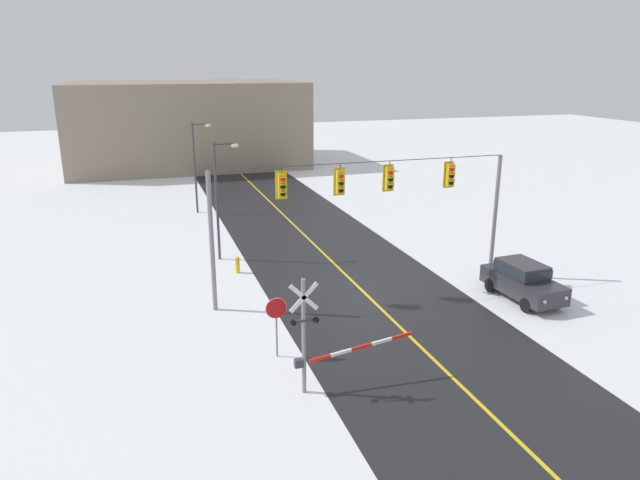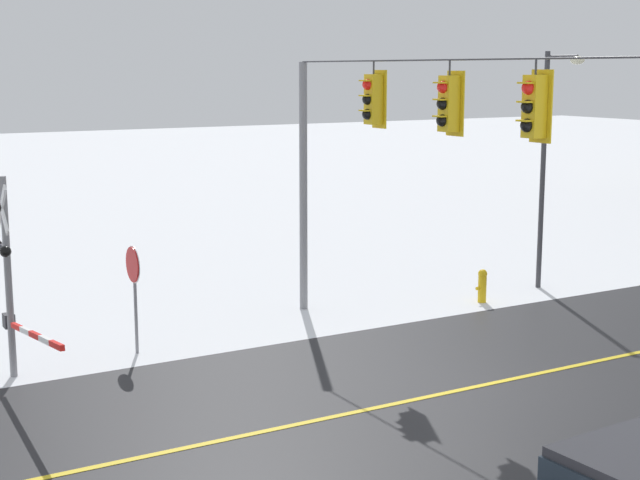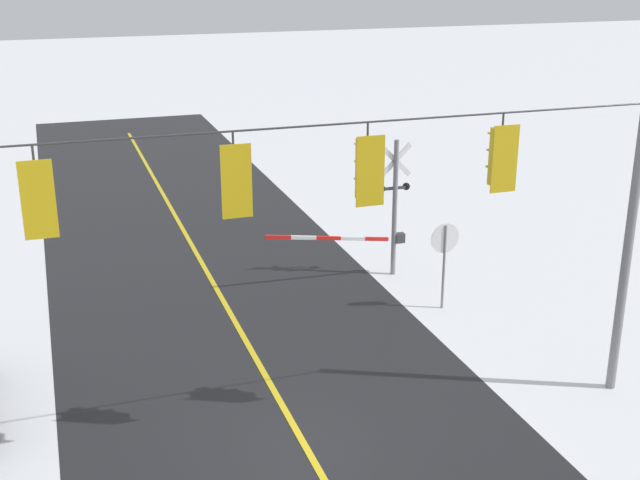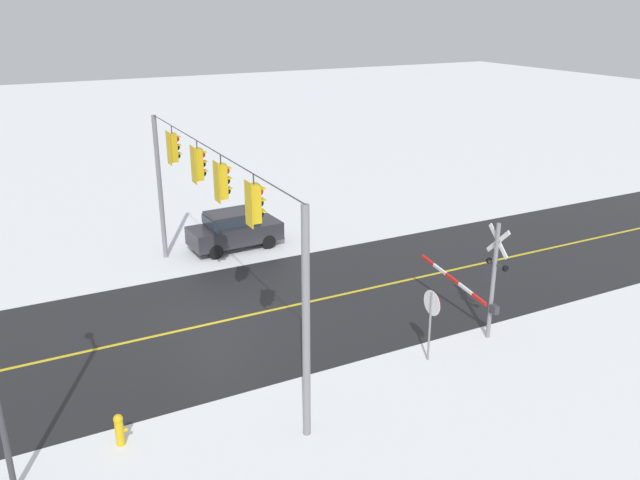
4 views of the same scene
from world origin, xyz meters
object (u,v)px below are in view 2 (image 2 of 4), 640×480
Objects in this scene: fire_hydrant at (482,285)px; stop_sign at (134,275)px; railroad_crossing at (11,281)px; streetlamp_near at (549,148)px.

stop_sign is at bearing -91.11° from fire_hydrant.
streetlamp_near reaches higher than railroad_crossing.
streetlamp_near is (-0.79, 14.53, 1.91)m from railroad_crossing.
streetlamp_near is at bearing 98.05° from fire_hydrant.
streetlamp_near is at bearing 93.12° from railroad_crossing.
stop_sign is 2.74m from railroad_crossing.
streetlamp_near is (-0.17, 11.88, 2.20)m from stop_sign.
fire_hydrant is (-0.44, 12.03, -1.54)m from railroad_crossing.
stop_sign is at bearing -89.18° from streetlamp_near.
railroad_crossing is at bearing -76.80° from stop_sign.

